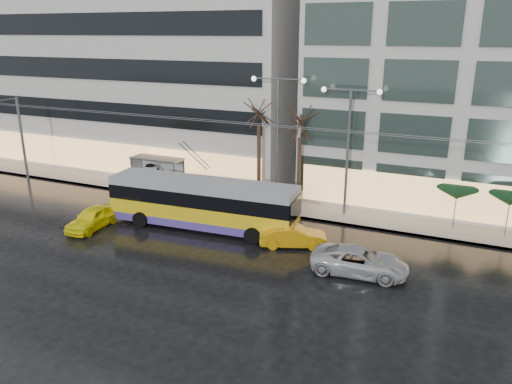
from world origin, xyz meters
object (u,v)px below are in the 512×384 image
Objects in this scene: trolleybus at (203,205)px; street_lamp_near at (278,124)px; taxi_a at (93,218)px; bus_shelter at (155,165)px.

street_lamp_near reaches higher than trolleybus.
street_lamp_near is 2.22× the size of taxi_a.
bus_shelter is 11.14m from street_lamp_near.
trolleybus reaches higher than taxi_a.
trolleybus is at bearing -36.99° from bus_shelter.
trolleybus is 1.38× the size of street_lamp_near.
bus_shelter is 0.47× the size of street_lamp_near.
trolleybus reaches higher than bus_shelter.
trolleybus is 3.06× the size of taxi_a.
street_lamp_near is (10.38, 0.11, 4.03)m from bus_shelter.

